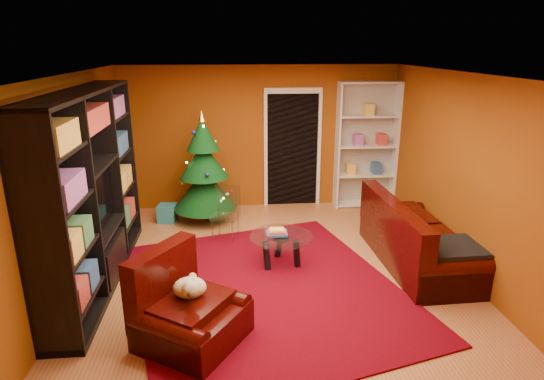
{
  "coord_description": "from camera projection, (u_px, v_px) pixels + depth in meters",
  "views": [
    {
      "loc": [
        -0.55,
        -5.45,
        2.94
      ],
      "look_at": [
        0.0,
        0.4,
        1.05
      ],
      "focal_mm": 30.0,
      "sensor_mm": 36.0,
      "label": 1
    }
  ],
  "objects": [
    {
      "name": "floor",
      "position": [
        275.0,
        275.0,
        6.12
      ],
      "size": [
        5.0,
        5.5,
        0.05
      ],
      "primitive_type": "cube",
      "color": "#A05E33",
      "rests_on": "ground"
    },
    {
      "name": "ceiling",
      "position": [
        275.0,
        72.0,
        5.31
      ],
      "size": [
        5.0,
        5.5,
        0.05
      ],
      "primitive_type": "cube",
      "color": "silver",
      "rests_on": "wall_back"
    },
    {
      "name": "wall_back",
      "position": [
        260.0,
        138.0,
        8.34
      ],
      "size": [
        5.0,
        0.05,
        2.6
      ],
      "primitive_type": "cube",
      "color": "#87410D",
      "rests_on": "ground"
    },
    {
      "name": "wall_left",
      "position": [
        67.0,
        186.0,
        5.49
      ],
      "size": [
        0.05,
        5.5,
        2.6
      ],
      "primitive_type": "cube",
      "color": "#87410D",
      "rests_on": "ground"
    },
    {
      "name": "wall_right",
      "position": [
        467.0,
        176.0,
        5.94
      ],
      "size": [
        0.05,
        5.5,
        2.6
      ],
      "primitive_type": "cube",
      "color": "#87410D",
      "rests_on": "ground"
    },
    {
      "name": "doorway",
      "position": [
        292.0,
        151.0,
        8.43
      ],
      "size": [
        1.06,
        0.6,
        2.16
      ],
      "primitive_type": null,
      "color": "black",
      "rests_on": "floor"
    },
    {
      "name": "rug",
      "position": [
        266.0,
        288.0,
        5.72
      ],
      "size": [
        3.97,
        4.34,
        0.02
      ],
      "primitive_type": "cube",
      "rotation": [
        0.0,
        0.0,
        0.26
      ],
      "color": "#5B020E",
      "rests_on": "floor"
    },
    {
      "name": "media_unit",
      "position": [
        91.0,
        191.0,
        5.59
      ],
      "size": [
        0.5,
        3.17,
        2.43
      ],
      "primitive_type": null,
      "rotation": [
        0.0,
        0.0,
        0.0
      ],
      "color": "black",
      "rests_on": "floor"
    },
    {
      "name": "christmas_tree",
      "position": [
        204.0,
        169.0,
        7.67
      ],
      "size": [
        1.4,
        1.4,
        1.92
      ],
      "primitive_type": null,
      "rotation": [
        0.0,
        0.0,
        -0.37
      ],
      "color": "black",
      "rests_on": "floor"
    },
    {
      "name": "gift_box_teal",
      "position": [
        167.0,
        213.0,
        7.86
      ],
      "size": [
        0.33,
        0.33,
        0.3
      ],
      "primitive_type": "cube",
      "rotation": [
        0.0,
        0.0,
        -0.12
      ],
      "color": "teal",
      "rests_on": "floor"
    },
    {
      "name": "gift_box_green",
      "position": [
        216.0,
        212.0,
        7.98
      ],
      "size": [
        0.3,
        0.3,
        0.25
      ],
      "primitive_type": "cube",
      "rotation": [
        0.0,
        0.0,
        0.23
      ],
      "color": "#246925",
      "rests_on": "floor"
    },
    {
      "name": "gift_box_red",
      "position": [
        201.0,
        212.0,
        7.98
      ],
      "size": [
        0.3,
        0.3,
        0.24
      ],
      "primitive_type": "cube",
      "rotation": [
        0.0,
        0.0,
        -0.31
      ],
      "color": "maroon",
      "rests_on": "floor"
    },
    {
      "name": "white_bookshelf",
      "position": [
        366.0,
        146.0,
        8.37
      ],
      "size": [
        1.11,
        0.42,
        2.38
      ],
      "primitive_type": null,
      "rotation": [
        0.0,
        0.0,
        -0.03
      ],
      "color": "white",
      "rests_on": "floor"
    },
    {
      "name": "armchair",
      "position": [
        192.0,
        308.0,
        4.59
      ],
      "size": [
        1.4,
        1.4,
        0.79
      ],
      "primitive_type": null,
      "rotation": [
        0.0,
        0.0,
        0.98
      ],
      "color": "black",
      "rests_on": "rug"
    },
    {
      "name": "dog",
      "position": [
        190.0,
        288.0,
        4.6
      ],
      "size": [
        0.47,
        0.5,
        0.26
      ],
      "primitive_type": null,
      "rotation": [
        0.0,
        0.0,
        0.98
      ],
      "color": "beige",
      "rests_on": "armchair"
    },
    {
      "name": "sofa",
      "position": [
        419.0,
        232.0,
        6.27
      ],
      "size": [
        1.04,
        2.19,
        0.93
      ],
      "primitive_type": null,
      "rotation": [
        0.0,
        0.0,
        1.6
      ],
      "color": "black",
      "rests_on": "rug"
    },
    {
      "name": "coffee_table",
      "position": [
        281.0,
        250.0,
        6.27
      ],
      "size": [
        0.89,
        0.89,
        0.54
      ],
      "primitive_type": null,
      "rotation": [
        0.0,
        0.0,
        -0.03
      ],
      "color": "gray",
      "rests_on": "rug"
    },
    {
      "name": "acrylic_chair",
      "position": [
        225.0,
        217.0,
        7.06
      ],
      "size": [
        0.5,
        0.52,
        0.76
      ],
      "primitive_type": null,
      "rotation": [
        0.0,
        0.0,
        -0.3
      ],
      "color": "#66605B",
      "rests_on": "rug"
    }
  ]
}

